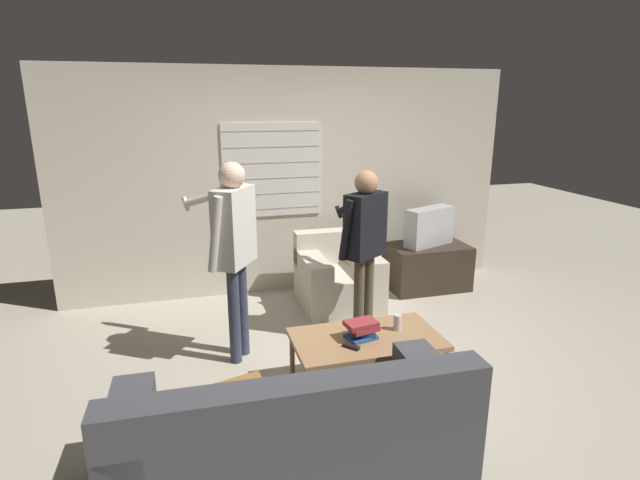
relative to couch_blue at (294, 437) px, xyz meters
The scene contains 12 objects.
ground_plane 1.34m from the couch_blue, 57.89° to the left, with size 16.00×16.00×0.00m, color #B2A893.
wall_back 3.36m from the couch_blue, 77.63° to the left, with size 5.20×0.08×2.55m.
couch_blue is the anchor object (origin of this frame).
armchair_beige 2.70m from the couch_blue, 67.07° to the left, with size 0.84×0.86×0.78m.
coffee_table 1.12m from the couch_blue, 47.03° to the left, with size 1.13×0.64×0.45m.
tv_stand 3.50m from the couch_blue, 50.18° to the left, with size 0.93×0.59×0.53m.
tv 3.54m from the couch_blue, 50.22° to the left, with size 0.67×0.42×0.45m.
person_left_standing 1.78m from the couch_blue, 95.09° to the left, with size 0.60×0.80×1.72m.
person_right_standing 2.15m from the couch_blue, 58.40° to the left, with size 0.51×0.79×1.59m.
book_stack 1.10m from the couch_blue, 48.67° to the left, with size 0.27×0.23×0.14m.
soda_can 1.36m from the couch_blue, 39.98° to the left, with size 0.07×0.07×0.13m.
spare_remote 0.91m from the couch_blue, 49.17° to the left, with size 0.11×0.13×0.02m.
Camera 1 is at (-1.21, -3.53, 2.19)m, focal length 28.00 mm.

